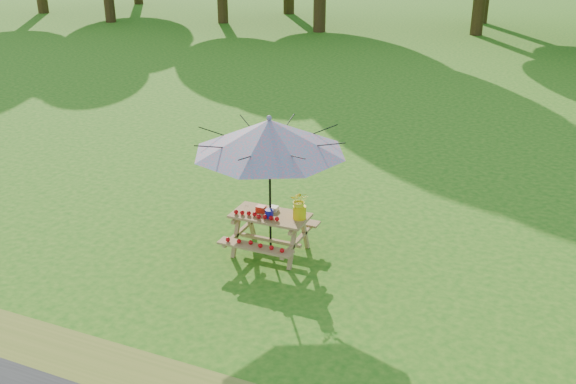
% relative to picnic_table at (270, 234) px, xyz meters
% --- Properties ---
extents(ground, '(120.00, 120.00, 0.00)m').
position_rel_picnic_table_xyz_m(ground, '(-0.38, -0.73, -0.33)').
color(ground, '#1E6312').
rests_on(ground, ground).
extents(drygrass_strip, '(120.00, 1.20, 0.01)m').
position_rel_picnic_table_xyz_m(drygrass_strip, '(-0.38, -3.53, -0.32)').
color(drygrass_strip, olive).
rests_on(drygrass_strip, ground).
extents(picnic_table, '(1.20, 1.32, 0.67)m').
position_rel_picnic_table_xyz_m(picnic_table, '(0.00, 0.00, 0.00)').
color(picnic_table, olive).
rests_on(picnic_table, ground).
extents(patio_umbrella, '(2.51, 2.51, 2.27)m').
position_rel_picnic_table_xyz_m(patio_umbrella, '(0.00, 0.00, 1.62)').
color(patio_umbrella, black).
rests_on(patio_umbrella, ground).
extents(produce_bins, '(0.34, 0.39, 0.13)m').
position_rel_picnic_table_xyz_m(produce_bins, '(-0.05, 0.00, 0.40)').
color(produce_bins, red).
rests_on(produce_bins, picnic_table).
extents(tomatoes_row, '(0.77, 0.13, 0.07)m').
position_rel_picnic_table_xyz_m(tomatoes_row, '(-0.15, -0.18, 0.38)').
color(tomatoes_row, '#C1060B').
rests_on(tomatoes_row, picnic_table).
extents(flower_bucket, '(0.34, 0.32, 0.45)m').
position_rel_picnic_table_xyz_m(flower_bucket, '(0.47, 0.05, 0.58)').
color(flower_bucket, yellow).
rests_on(flower_bucket, picnic_table).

